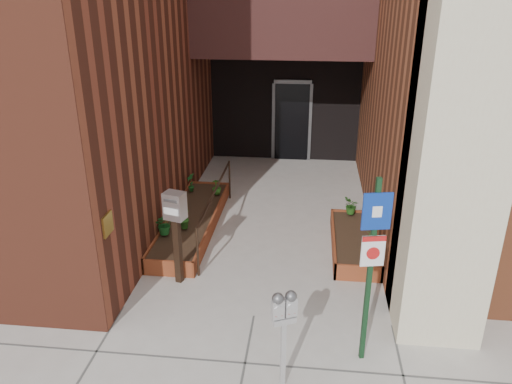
% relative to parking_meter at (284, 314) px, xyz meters
% --- Properties ---
extents(ground, '(80.00, 80.00, 0.00)m').
position_rel_parking_meter_xyz_m(ground, '(-0.50, 1.31, -1.03)').
color(ground, '#9E9991').
rests_on(ground, ground).
extents(planter_left, '(0.90, 3.60, 0.30)m').
position_rel_parking_meter_xyz_m(planter_left, '(-2.05, 4.01, -0.90)').
color(planter_left, brown).
rests_on(planter_left, ground).
extents(planter_right, '(0.80, 2.20, 0.30)m').
position_rel_parking_meter_xyz_m(planter_right, '(1.10, 3.51, -0.90)').
color(planter_right, brown).
rests_on(planter_right, ground).
extents(handrail, '(0.04, 3.34, 0.90)m').
position_rel_parking_meter_xyz_m(handrail, '(-1.55, 3.96, -0.28)').
color(handrail, black).
rests_on(handrail, ground).
extents(parking_meter, '(0.31, 0.21, 1.33)m').
position_rel_parking_meter_xyz_m(parking_meter, '(0.00, 0.00, 0.00)').
color(parking_meter, '#B8B8BB').
rests_on(parking_meter, ground).
extents(sign_post, '(0.34, 0.11, 2.53)m').
position_rel_parking_meter_xyz_m(sign_post, '(1.00, 0.58, 0.52)').
color(sign_post, '#12331A').
rests_on(sign_post, ground).
extents(payment_dropbox, '(0.37, 0.31, 1.58)m').
position_rel_parking_meter_xyz_m(payment_dropbox, '(-1.83, 2.11, 0.11)').
color(payment_dropbox, black).
rests_on(payment_dropbox, ground).
extents(shrub_left_a, '(0.47, 0.47, 0.39)m').
position_rel_parking_meter_xyz_m(shrub_left_a, '(-2.35, 3.17, -0.54)').
color(shrub_left_a, '#1A5D21').
rests_on(shrub_left_a, planter_left).
extents(shrub_left_b, '(0.30, 0.30, 0.40)m').
position_rel_parking_meter_xyz_m(shrub_left_b, '(-2.06, 3.45, -0.53)').
color(shrub_left_b, '#255D1A').
rests_on(shrub_left_b, planter_left).
extents(shrub_left_c, '(0.23, 0.23, 0.35)m').
position_rel_parking_meter_xyz_m(shrub_left_c, '(-1.76, 5.11, -0.56)').
color(shrub_left_c, '#265E1B').
rests_on(shrub_left_c, planter_left).
extents(shrub_left_d, '(0.29, 0.29, 0.41)m').
position_rel_parking_meter_xyz_m(shrub_left_d, '(-2.35, 5.22, -0.53)').
color(shrub_left_d, '#18571D').
rests_on(shrub_left_d, planter_left).
extents(shrub_right_a, '(0.22, 0.22, 0.30)m').
position_rel_parking_meter_xyz_m(shrub_right_a, '(1.32, 2.61, -0.58)').
color(shrub_right_a, '#18541C').
rests_on(shrub_right_a, planter_right).
extents(shrub_right_b, '(0.19, 0.19, 0.30)m').
position_rel_parking_meter_xyz_m(shrub_right_b, '(1.35, 3.31, -0.58)').
color(shrub_right_b, '#2A621C').
rests_on(shrub_right_b, planter_right).
extents(shrub_right_c, '(0.37, 0.37, 0.35)m').
position_rel_parking_meter_xyz_m(shrub_right_c, '(1.08, 4.41, -0.56)').
color(shrub_right_c, '#235518').
rests_on(shrub_right_c, planter_right).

